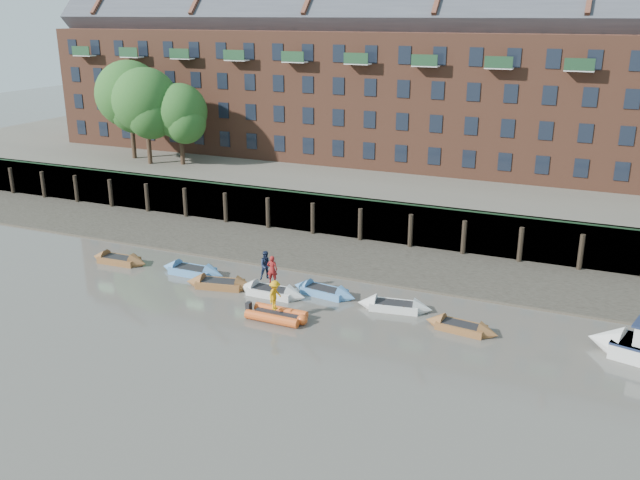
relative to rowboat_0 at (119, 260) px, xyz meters
The scene contains 18 objects.
ground 19.02m from the rowboat_0, 33.11° to the right, with size 220.00×220.00×0.00m, color #59564E.
foreshore 17.66m from the rowboat_0, 25.54° to the left, with size 110.00×8.00×0.50m, color #3D382F.
mud_band 16.48m from the rowboat_0, 14.81° to the left, with size 110.00×1.60×0.10m, color #4C4336.
river_wall 19.99m from the rowboat_0, 36.97° to the left, with size 110.00×1.23×3.30m.
bank_terrace 30.19m from the rowboat_0, 58.12° to the left, with size 110.00×28.00×3.20m, color #5E594D.
apartment_terrace 33.47m from the rowboat_0, 59.09° to the left, with size 80.60×15.56×20.98m.
tree_cluster 21.41m from the rowboat_0, 119.73° to the left, with size 11.76×7.74×9.40m.
rowboat_0 is the anchor object (origin of this frame).
rowboat_1 5.99m from the rowboat_0, ahead, with size 4.76×1.38×1.38m.
rowboat_2 8.97m from the rowboat_0, ahead, with size 4.77×2.21×1.33m.
rowboat_3 12.57m from the rowboat_0, ahead, with size 4.64×1.38×1.34m.
rowboat_4 15.54m from the rowboat_0, ahead, with size 4.53×1.83×1.28m.
rowboat_5 20.26m from the rowboat_0, ahead, with size 4.64×1.95×1.30m.
rowboat_6 24.54m from the rowboat_0, ahead, with size 4.29×1.70×1.21m.
rib_tender 15.04m from the rowboat_0, 14.75° to the right, with size 3.63×1.76×0.63m.
person_rower_a 12.80m from the rowboat_0, ahead, with size 0.65×0.43×1.78m, color maroon.
person_rower_b 12.20m from the rowboat_0, ahead, with size 0.91×0.71×1.87m, color #19233F.
person_rib_crew 14.85m from the rowboat_0, 14.80° to the right, with size 1.14×0.66×1.76m, color orange.
Camera 1 is at (14.91, -25.09, 16.82)m, focal length 38.00 mm.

